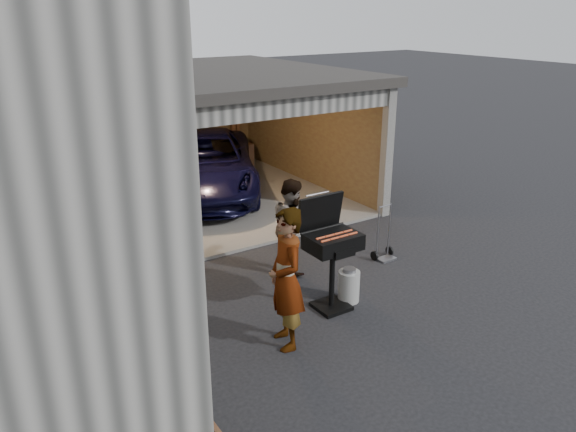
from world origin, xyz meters
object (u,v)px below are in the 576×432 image
Objects in this scene: woman at (286,279)px; hand_truck at (384,249)px; man at (292,225)px; bbq_grill at (331,245)px; minivan at (204,166)px; propane_tank at (349,286)px.

hand_truck is (2.90, 1.31, -0.76)m from woman.
man is 1.41m from bbq_grill.
man is 1.79m from hand_truck.
woman is 2.26m from man.
minivan is 3.15× the size of man.
minivan is at bearing 6.65° from man.
bbq_grill reaches higher than propane_tank.
propane_tank is at bearing 121.47° from woman.
woman is 1.65m from propane_tank.
hand_truck is (1.48, 0.85, -0.05)m from propane_tank.
hand_truck is at bearing 29.94° from propane_tank.
propane_tank is at bearing -1.47° from bbq_grill.
minivan is at bearing 82.83° from bbq_grill.
man is at bearing 158.28° from woman.
man is at bearing 94.83° from propane_tank.
woman reaches higher than minivan.
minivan is 5.03× the size of hand_truck.
man is (-0.51, -4.50, 0.10)m from minivan.
hand_truck is at bearing 24.74° from bbq_grill.
hand_truck is (1.09, -5.03, -0.51)m from minivan.
bbq_grill is 0.83m from propane_tank.
propane_tank is (0.12, -1.38, -0.55)m from man.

